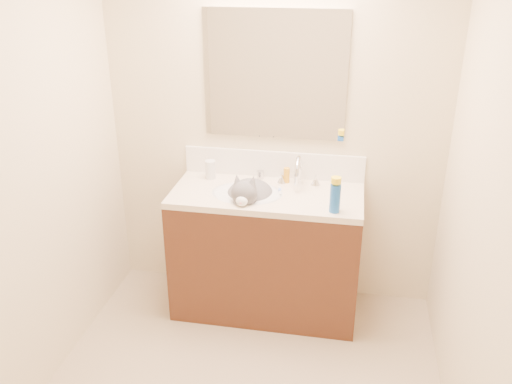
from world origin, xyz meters
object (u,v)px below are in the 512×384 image
at_px(cat, 249,197).
at_px(amber_bottle, 287,175).
at_px(silver_jar, 260,175).
at_px(vanity_cabinet, 266,254).
at_px(faucet, 298,174).
at_px(spray_can, 335,198).
at_px(basin, 247,203).
at_px(pill_bottle, 210,170).

distance_m(cat, amber_bottle, 0.31).
distance_m(silver_jar, amber_bottle, 0.18).
xyz_separation_m(vanity_cabinet, faucet, (0.18, 0.14, 0.54)).
bearing_deg(spray_can, vanity_cabinet, 155.25).
relative_size(silver_jar, amber_bottle, 0.54).
height_order(basin, silver_jar, silver_jar).
distance_m(vanity_cabinet, pill_bottle, 0.67).
distance_m(faucet, pill_bottle, 0.59).
bearing_deg(vanity_cabinet, pill_bottle, 158.18).
bearing_deg(spray_can, basin, 162.99).
bearing_deg(faucet, basin, -150.88).
relative_size(vanity_cabinet, amber_bottle, 12.02).
relative_size(vanity_cabinet, pill_bottle, 9.75).
height_order(faucet, cat, faucet).
xyz_separation_m(pill_bottle, spray_can, (0.84, -0.36, 0.02)).
xyz_separation_m(vanity_cabinet, silver_jar, (-0.08, 0.22, 0.48)).
bearing_deg(basin, silver_jar, 80.85).
distance_m(basin, silver_jar, 0.27).
distance_m(vanity_cabinet, spray_can, 0.71).
xyz_separation_m(pill_bottle, amber_bottle, (0.51, 0.02, -0.01)).
distance_m(vanity_cabinet, faucet, 0.58).
bearing_deg(vanity_cabinet, cat, -161.44).
distance_m(basin, spray_can, 0.60).
distance_m(basin, pill_bottle, 0.37).
height_order(pill_bottle, spray_can, spray_can).
relative_size(faucet, spray_can, 1.66).
bearing_deg(pill_bottle, silver_jar, 9.19).
height_order(cat, amber_bottle, cat).
bearing_deg(amber_bottle, cat, -133.10).
relative_size(vanity_cabinet, spray_can, 7.10).
bearing_deg(cat, pill_bottle, 148.29).
bearing_deg(silver_jar, pill_bottle, -170.81).
height_order(silver_jar, amber_bottle, amber_bottle).
xyz_separation_m(amber_bottle, spray_can, (0.33, -0.38, 0.03)).
height_order(silver_jar, spray_can, spray_can).
bearing_deg(basin, faucet, 29.12).
bearing_deg(vanity_cabinet, spray_can, -24.75).
height_order(pill_bottle, amber_bottle, pill_bottle).
bearing_deg(silver_jar, faucet, -16.78).
height_order(vanity_cabinet, basin, basin).
relative_size(cat, amber_bottle, 4.33).
relative_size(cat, silver_jar, 8.01).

